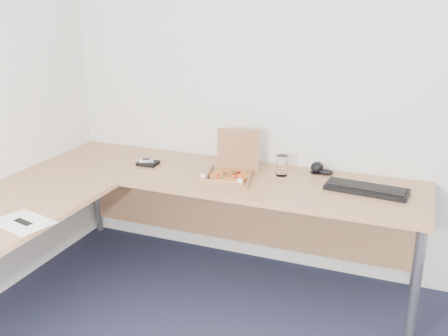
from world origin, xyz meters
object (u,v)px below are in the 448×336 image
at_px(pizza_box, 230,173).
at_px(keyboard, 366,189).
at_px(wallet, 148,163).
at_px(drinking_glass, 282,166).
at_px(desk, 145,195).

relative_size(pizza_box, keyboard, 0.68).
xyz_separation_m(keyboard, wallet, (-1.42, -0.03, -0.00)).
bearing_deg(drinking_glass, wallet, -172.03).
distance_m(desk, keyboard, 1.29).
bearing_deg(wallet, keyboard, -0.10).
bearing_deg(wallet, drinking_glass, 6.47).
relative_size(desk, pizza_box, 7.88).
height_order(desk, pizza_box, pizza_box).
relative_size(pizza_box, drinking_glass, 2.43).
distance_m(drinking_glass, wallet, 0.90).
relative_size(drinking_glass, keyboard, 0.28).
bearing_deg(desk, drinking_glass, 39.54).
relative_size(desk, drinking_glass, 19.16).
bearing_deg(wallet, pizza_box, -5.49).
height_order(drinking_glass, keyboard, drinking_glass).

